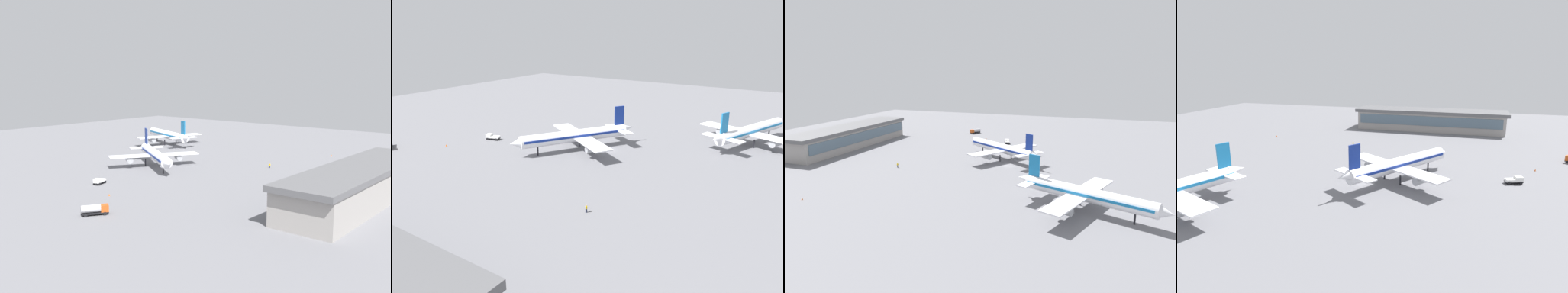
# 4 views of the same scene
# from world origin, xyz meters

# --- Properties ---
(ground) EXTENTS (288.00, 288.00, 0.00)m
(ground) POSITION_xyz_m (0.00, 0.00, 0.00)
(ground) COLOR slate
(terminal_building) EXTENTS (68.30, 15.46, 9.47)m
(terminal_building) POSITION_xyz_m (-7.66, -77.94, 4.82)
(terminal_building) COLOR #9E9993
(terminal_building) RESTS_ON ground
(airplane_at_gate) EXTENTS (32.12, 39.02, 12.30)m
(airplane_at_gate) POSITION_xyz_m (34.34, 29.27, 4.47)
(airplane_at_gate) COLOR white
(airplane_at_gate) RESTS_ON ground
(airplane_taxiing) EXTENTS (30.06, 35.77, 12.26)m
(airplane_taxiing) POSITION_xyz_m (-8.79, -5.07, 4.46)
(airplane_taxiing) COLOR white
(airplane_taxiing) RESTS_ON ground
(pushback_tractor) EXTENTS (4.78, 3.39, 1.90)m
(pushback_tractor) POSITION_xyz_m (-38.48, -11.28, 0.97)
(pushback_tractor) COLOR black
(pushback_tractor) RESTS_ON ground
(fuel_truck) EXTENTS (6.36, 4.93, 2.50)m
(fuel_truck) POSITION_xyz_m (-58.67, -35.28, 1.39)
(fuel_truck) COLOR black
(fuel_truck) RESTS_ON ground
(ground_crew_worker) EXTENTS (0.50, 0.54, 1.67)m
(ground_crew_worker) POSITION_xyz_m (15.78, -37.47, 0.85)
(ground_crew_worker) COLOR #1E2338
(ground_crew_worker) RESTS_ON ground
(safety_cone_near_gate) EXTENTS (0.44, 0.44, 0.60)m
(safety_cone_near_gate) POSITION_xyz_m (52.75, -43.99, 0.30)
(safety_cone_near_gate) COLOR #EA590C
(safety_cone_near_gate) RESTS_ON ground
(safety_cone_mid_apron) EXTENTS (0.44, 0.44, 0.60)m
(safety_cone_mid_apron) POSITION_xyz_m (-45.33, -24.26, 0.30)
(safety_cone_mid_apron) COLOR #EA590C
(safety_cone_mid_apron) RESTS_ON ground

